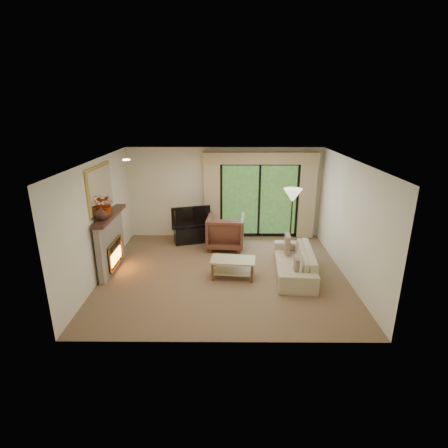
{
  "coord_description": "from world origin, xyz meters",
  "views": [
    {
      "loc": [
        0.05,
        -7.3,
        3.66
      ],
      "look_at": [
        0.0,
        0.3,
        1.1
      ],
      "focal_mm": 28.0,
      "sensor_mm": 36.0,
      "label": 1
    }
  ],
  "objects_px": {
    "armchair": "(226,231)",
    "coffee_table": "(233,268)",
    "media_console": "(191,234)",
    "sofa": "(294,262)"
  },
  "relations": [
    {
      "from": "armchair",
      "to": "coffee_table",
      "type": "distance_m",
      "value": 1.8
    },
    {
      "from": "armchair",
      "to": "sofa",
      "type": "height_order",
      "value": "armchair"
    },
    {
      "from": "armchair",
      "to": "media_console",
      "type": "bearing_deg",
      "value": -16.35
    },
    {
      "from": "media_console",
      "to": "armchair",
      "type": "xyz_separation_m",
      "value": [
        0.98,
        -0.37,
        0.23
      ]
    },
    {
      "from": "armchair",
      "to": "coffee_table",
      "type": "xyz_separation_m",
      "value": [
        0.17,
        -1.77,
        -0.23
      ]
    },
    {
      "from": "armchair",
      "to": "coffee_table",
      "type": "height_order",
      "value": "armchair"
    },
    {
      "from": "coffee_table",
      "to": "media_console",
      "type": "bearing_deg",
      "value": 124.4
    },
    {
      "from": "media_console",
      "to": "sofa",
      "type": "relative_size",
      "value": 0.44
    },
    {
      "from": "armchair",
      "to": "sofa",
      "type": "bearing_deg",
      "value": 138.95
    },
    {
      "from": "media_console",
      "to": "sofa",
      "type": "height_order",
      "value": "sofa"
    }
  ]
}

